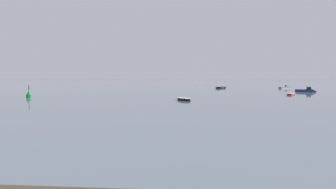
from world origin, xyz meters
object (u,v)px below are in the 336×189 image
(rowboat_moored_1, at_px, (221,88))
(motorboat_moored_1, at_px, (308,91))
(motorboat_moored_2, at_px, (286,88))
(channel_buoy, at_px, (29,95))
(rowboat_moored_3, at_px, (291,94))
(rowboat_moored_2, at_px, (184,99))

(rowboat_moored_1, height_order, motorboat_moored_1, motorboat_moored_1)
(motorboat_moored_2, xyz_separation_m, channel_buoy, (-54.77, -43.15, 0.26))
(rowboat_moored_1, height_order, channel_buoy, channel_buoy)
(rowboat_moored_3, bearing_deg, rowboat_moored_1, 54.37)
(rowboat_moored_2, bearing_deg, rowboat_moored_1, -45.64)
(motorboat_moored_2, bearing_deg, rowboat_moored_3, -137.91)
(motorboat_moored_2, height_order, rowboat_moored_3, motorboat_moored_2)
(motorboat_moored_1, bearing_deg, rowboat_moored_3, -98.64)
(rowboat_moored_1, height_order, rowboat_moored_3, rowboat_moored_1)
(rowboat_moored_2, bearing_deg, motorboat_moored_1, -79.72)
(rowboat_moored_1, relative_size, channel_buoy, 1.79)
(rowboat_moored_1, xyz_separation_m, rowboat_moored_3, (10.70, -31.36, -0.05))
(motorboat_moored_2, xyz_separation_m, rowboat_moored_3, (-8.30, -31.83, -0.07))
(rowboat_moored_2, bearing_deg, channel_buoy, 47.82)
(motorboat_moored_2, height_order, rowboat_moored_2, motorboat_moored_2)
(rowboat_moored_1, distance_m, motorboat_moored_1, 26.53)
(rowboat_moored_1, relative_size, rowboat_moored_3, 1.30)
(rowboat_moored_1, distance_m, channel_buoy, 55.69)
(channel_buoy, bearing_deg, rowboat_moored_3, 13.69)
(motorboat_moored_1, distance_m, rowboat_moored_2, 38.61)
(rowboat_moored_3, distance_m, channel_buoy, 47.84)
(rowboat_moored_3, relative_size, channel_buoy, 1.37)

